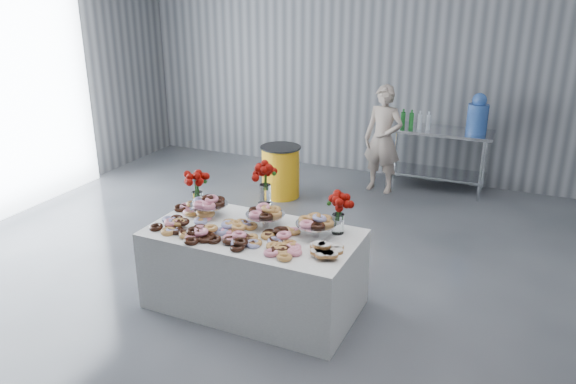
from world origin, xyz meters
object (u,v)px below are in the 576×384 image
at_px(person, 383,139).
at_px(trash_barrel, 281,171).
at_px(display_table, 254,269).
at_px(water_jug, 478,115).
at_px(prep_table, 437,148).

xyz_separation_m(person, trash_barrel, (-1.23, -0.80, -0.40)).
relative_size(display_table, water_jug, 3.43).
bearing_deg(trash_barrel, display_table, -70.34).
height_order(prep_table, person, person).
height_order(display_table, trash_barrel, display_table).
distance_m(display_table, trash_barrel, 2.88).
xyz_separation_m(prep_table, trash_barrel, (-1.94, -1.17, -0.25)).
bearing_deg(water_jug, person, -163.11).
relative_size(water_jug, trash_barrel, 0.76).
bearing_deg(prep_table, water_jug, -0.00).
bearing_deg(trash_barrel, water_jug, 25.62).
height_order(water_jug, person, person).
bearing_deg(person, water_jug, 25.88).
bearing_deg(person, prep_table, 36.43).
distance_m(display_table, water_jug, 4.22).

